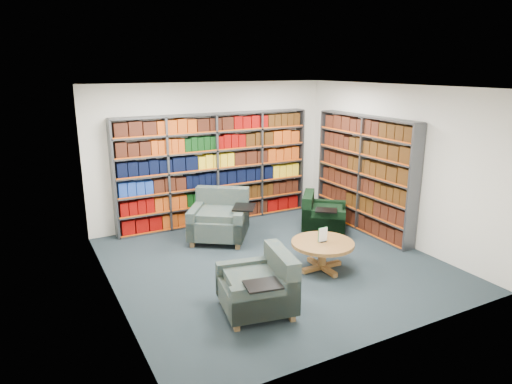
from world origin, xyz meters
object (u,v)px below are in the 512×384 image
chair_green_right (320,216)px  coffee_table (322,247)px  chair_teal_left (220,219)px  chair_teal_front (263,288)px

chair_green_right → coffee_table: size_ratio=1.16×
chair_teal_left → chair_teal_front: (-0.57, -2.68, -0.04)m
chair_teal_left → coffee_table: (0.86, -2.01, 0.00)m
chair_teal_left → chair_green_right: chair_teal_left is taller
chair_teal_left → chair_teal_front: chair_teal_left is taller
chair_teal_left → chair_green_right: 1.95m
chair_green_right → chair_teal_front: 3.24m
chair_teal_left → coffee_table: size_ratio=1.41×
chair_teal_front → coffee_table: size_ratio=1.15×
chair_green_right → coffee_table: 1.79m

